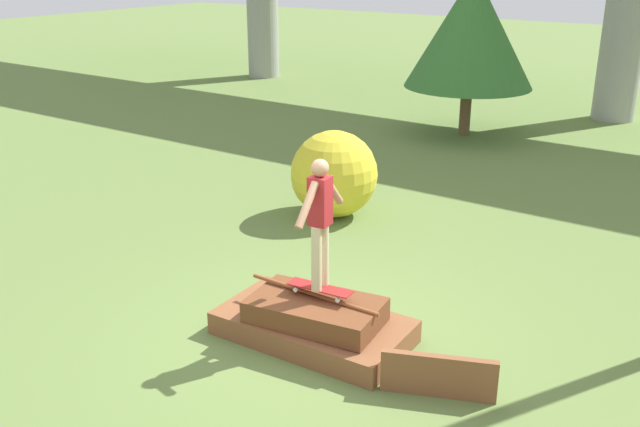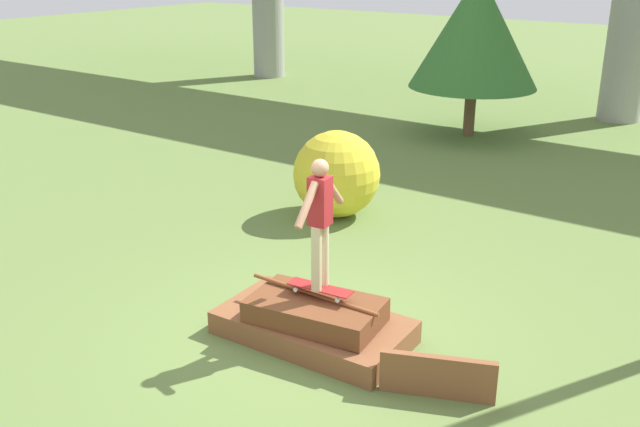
{
  "view_description": "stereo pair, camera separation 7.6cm",
  "coord_description": "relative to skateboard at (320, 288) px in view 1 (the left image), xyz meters",
  "views": [
    {
      "loc": [
        4.3,
        -6.08,
        4.37
      ],
      "look_at": [
        0.09,
        0.01,
        1.6
      ],
      "focal_mm": 40.0,
      "sensor_mm": 36.0,
      "label": 1
    },
    {
      "loc": [
        4.37,
        -6.03,
        4.37
      ],
      "look_at": [
        0.09,
        0.01,
        1.6
      ],
      "focal_mm": 40.0,
      "sensor_mm": 36.0,
      "label": 2
    }
  ],
  "objects": [
    {
      "name": "scrap_plank_loose",
      "position": [
        1.65,
        -0.24,
        -0.44
      ],
      "size": [
        1.14,
        0.54,
        0.47
      ],
      "color": "brown",
      "rests_on": "ground_plane"
    },
    {
      "name": "ground_plane",
      "position": [
        -0.09,
        -0.01,
        -0.68
      ],
      "size": [
        80.0,
        80.0,
        0.0
      ],
      "primitive_type": "plane",
      "color": "olive"
    },
    {
      "name": "skater",
      "position": [
        0.0,
        -0.0,
        0.89
      ],
      "size": [
        0.24,
        1.03,
        1.54
      ],
      "color": "#C6B78E",
      "rests_on": "skateboard"
    },
    {
      "name": "skateboard",
      "position": [
        0.0,
        0.0,
        0.0
      ],
      "size": [
        0.81,
        0.29,
        0.09
      ],
      "color": "maroon",
      "rests_on": "scrap_pile"
    },
    {
      "name": "tree_behind_left",
      "position": [
        -2.68,
        10.17,
        1.86
      ],
      "size": [
        3.07,
        3.07,
        3.89
      ],
      "color": "brown",
      "rests_on": "ground_plane"
    },
    {
      "name": "bush_yellow_flowering",
      "position": [
        -2.19,
        3.59,
        0.07
      ],
      "size": [
        1.49,
        1.49,
        1.49
      ],
      "color": "gold",
      "rests_on": "ground_plane"
    },
    {
      "name": "scrap_pile",
      "position": [
        -0.06,
        -0.04,
        -0.45
      ],
      "size": [
        2.3,
        1.29,
        0.6
      ],
      "color": "brown",
      "rests_on": "ground_plane"
    }
  ]
}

